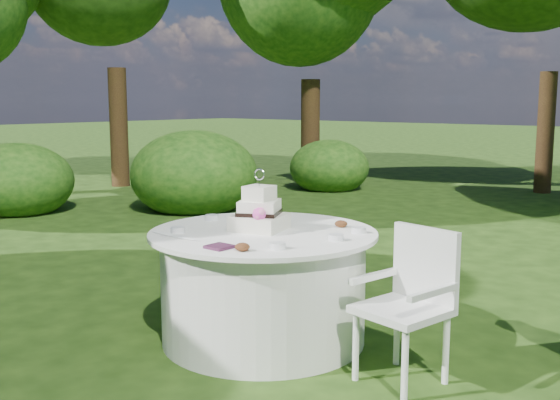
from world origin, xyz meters
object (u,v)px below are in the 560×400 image
object	(u,v)px
napkins	(219,247)
table	(263,285)
chair	(412,294)
cake	(259,214)

from	to	relation	value
napkins	table	world-z (taller)	napkins
napkins	table	bearing A→B (deg)	103.91
table	chair	xyz separation A→B (m)	(1.10, 0.07, 0.13)
table	cake	size ratio (longest dim) A/B	3.61
cake	napkins	bearing A→B (deg)	-71.82
cake	chair	distance (m)	1.21
table	chair	bearing A→B (deg)	3.88
table	cake	xyz separation A→B (m)	(-0.05, 0.02, 0.50)
napkins	cake	distance (m)	0.62
napkins	cake	xyz separation A→B (m)	(-0.19, 0.58, 0.10)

